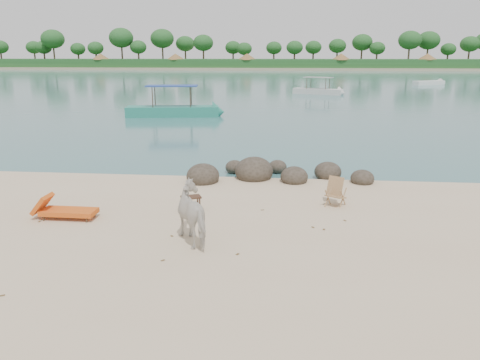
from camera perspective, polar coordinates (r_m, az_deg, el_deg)
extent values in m
plane|color=#336567|center=(100.05, 4.65, 12.52)|extent=(400.00, 400.00, 0.00)
cube|color=tan|center=(180.00, 5.17, 13.58)|extent=(420.00, 90.00, 1.40)
cube|color=#1E4C1E|center=(144.97, 5.03, 14.01)|extent=(420.00, 18.00, 2.40)
ellipsoid|color=#322B21|center=(16.00, -4.54, 0.40)|extent=(1.12, 1.23, 0.84)
ellipsoid|color=#322B21|center=(16.46, 1.73, 0.99)|extent=(1.34, 1.47, 1.00)
ellipsoid|color=#322B21|center=(16.06, 6.62, 0.28)|extent=(0.94, 1.04, 0.71)
ellipsoid|color=#322B21|center=(16.90, 10.65, 0.87)|extent=(0.96, 1.05, 0.72)
ellipsoid|color=#322B21|center=(16.37, 14.68, 0.07)|extent=(0.79, 0.87, 0.59)
ellipsoid|color=#322B21|center=(17.52, -0.66, 1.48)|extent=(0.69, 0.76, 0.52)
ellipsoid|color=#322B21|center=(17.62, 4.59, 1.51)|extent=(0.69, 0.76, 0.52)
imported|color=silver|center=(10.80, -5.35, -4.20)|extent=(1.49, 1.73, 1.35)
plane|color=brown|center=(13.08, 2.75, -3.79)|extent=(0.14, 0.14, 0.00)
plane|color=brown|center=(11.94, 8.87, -5.84)|extent=(0.14, 0.14, 0.00)
plane|color=brown|center=(10.12, -9.37, -9.79)|extent=(0.14, 0.14, 0.00)
plane|color=brown|center=(11.36, -8.31, -6.91)|extent=(0.14, 0.14, 0.00)
plane|color=brown|center=(13.26, -23.24, -4.79)|extent=(0.10, 0.10, 0.00)
plane|color=brown|center=(10.28, -0.29, -9.18)|extent=(0.14, 0.14, 0.00)
plane|color=brown|center=(13.30, -18.37, -4.25)|extent=(0.14, 0.14, 0.00)
plane|color=brown|center=(12.56, 12.66, -4.97)|extent=(0.14, 0.14, 0.00)
plane|color=brown|center=(9.66, -27.00, -12.59)|extent=(0.14, 0.14, 0.00)
plane|color=brown|center=(11.84, 10.19, -6.08)|extent=(0.11, 0.11, 0.00)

